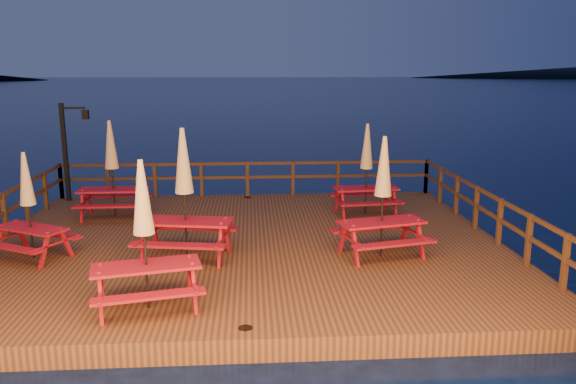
% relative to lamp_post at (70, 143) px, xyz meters
% --- Properties ---
extents(ground, '(500.00, 500.00, 0.00)m').
position_rel_lamp_post_xyz_m(ground, '(5.39, -4.55, -2.20)').
color(ground, black).
rests_on(ground, ground).
extents(deck, '(12.00, 10.00, 0.40)m').
position_rel_lamp_post_xyz_m(deck, '(5.39, -4.55, -2.00)').
color(deck, '#422515').
rests_on(deck, ground).
extents(deck_piles, '(11.44, 9.44, 1.40)m').
position_rel_lamp_post_xyz_m(deck_piles, '(5.39, -4.55, -2.50)').
color(deck_piles, '#381E12').
rests_on(deck_piles, ground).
extents(railing, '(11.80, 9.75, 1.10)m').
position_rel_lamp_post_xyz_m(railing, '(5.39, -2.77, -1.03)').
color(railing, '#381E12').
rests_on(railing, deck).
extents(lamp_post, '(0.85, 0.18, 3.00)m').
position_rel_lamp_post_xyz_m(lamp_post, '(0.00, 0.00, 0.00)').
color(lamp_post, black).
rests_on(lamp_post, deck).
extents(picnic_table_0, '(2.15, 1.91, 2.64)m').
position_rel_lamp_post_xyz_m(picnic_table_0, '(8.33, -5.84, -0.42)').
color(picnic_table_0, maroon).
rests_on(picnic_table_0, deck).
extents(picnic_table_1, '(2.22, 1.93, 2.83)m').
position_rel_lamp_post_xyz_m(picnic_table_1, '(4.10, -5.70, -0.33)').
color(picnic_table_1, maroon).
rests_on(picnic_table_1, deck).
extents(picnic_table_2, '(2.09, 1.85, 2.58)m').
position_rel_lamp_post_xyz_m(picnic_table_2, '(3.71, -8.26, -0.45)').
color(picnic_table_2, maroon).
rests_on(picnic_table_2, deck).
extents(picnic_table_3, '(2.06, 1.95, 2.32)m').
position_rel_lamp_post_xyz_m(picnic_table_3, '(0.78, -5.50, -0.59)').
color(picnic_table_3, maroon).
rests_on(picnic_table_3, deck).
extents(picnic_table_4, '(1.91, 1.63, 2.55)m').
position_rel_lamp_post_xyz_m(picnic_table_4, '(8.71, -2.27, -0.47)').
color(picnic_table_4, maroon).
rests_on(picnic_table_4, deck).
extents(picnic_table_5, '(1.88, 1.56, 2.67)m').
position_rel_lamp_post_xyz_m(picnic_table_5, '(1.75, -2.14, -0.41)').
color(picnic_table_5, maroon).
rests_on(picnic_table_5, deck).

